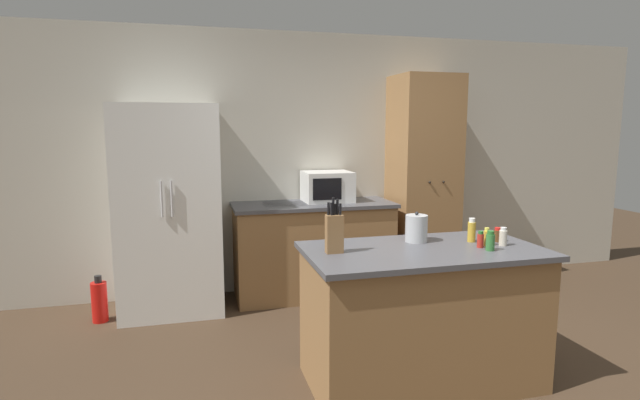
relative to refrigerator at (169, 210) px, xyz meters
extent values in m
plane|color=#423021|center=(1.66, -1.94, -0.93)|extent=(14.00, 14.00, 0.00)
cube|color=beige|center=(1.66, 0.39, 0.37)|extent=(7.20, 0.06, 2.60)
cube|color=white|center=(0.00, 0.00, 0.00)|extent=(0.89, 0.71, 1.86)
cylinder|color=silver|center=(-0.04, -0.37, 0.15)|extent=(0.02, 0.02, 0.30)
cylinder|color=silver|center=(0.04, -0.37, 0.15)|extent=(0.02, 0.02, 0.30)
cube|color=olive|center=(1.35, 0.06, -0.48)|extent=(1.53, 0.59, 0.90)
cube|color=#4C4C51|center=(1.35, 0.06, -0.02)|extent=(1.57, 0.63, 0.03)
cube|color=#9EA0A3|center=(1.08, 0.06, -0.01)|extent=(0.44, 0.34, 0.01)
cube|color=olive|center=(2.52, 0.07, 0.16)|extent=(0.62, 0.57, 2.18)
sphere|color=black|center=(2.44, -0.23, 0.20)|extent=(0.02, 0.02, 0.02)
sphere|color=black|center=(2.59, -0.23, 0.20)|extent=(0.02, 0.02, 0.02)
cube|color=olive|center=(1.62, -1.78, -0.50)|extent=(1.46, 0.75, 0.87)
cube|color=#4C4C51|center=(1.62, -1.78, -0.05)|extent=(1.52, 0.81, 0.03)
cube|color=white|center=(1.51, 0.14, 0.15)|extent=(0.47, 0.40, 0.30)
cube|color=black|center=(1.46, -0.07, 0.15)|extent=(0.28, 0.01, 0.21)
cube|color=olive|center=(1.03, -1.75, 0.09)|extent=(0.10, 0.06, 0.24)
cylinder|color=black|center=(1.00, -1.74, 0.25)|extent=(0.02, 0.02, 0.08)
cylinder|color=black|center=(1.01, -1.75, 0.25)|extent=(0.02, 0.02, 0.08)
cylinder|color=black|center=(1.03, -1.74, 0.26)|extent=(0.02, 0.02, 0.11)
cylinder|color=black|center=(1.04, -1.74, 0.24)|extent=(0.02, 0.02, 0.07)
cylinder|color=black|center=(1.06, -1.74, 0.26)|extent=(0.02, 0.02, 0.10)
cylinder|color=black|center=(1.07, -1.75, 0.24)|extent=(0.02, 0.02, 0.07)
cylinder|color=#B2281E|center=(1.98, -1.85, 0.01)|extent=(0.04, 0.04, 0.09)
cylinder|color=#286628|center=(1.98, -1.85, 0.07)|extent=(0.03, 0.03, 0.02)
cylinder|color=gold|center=(2.05, -1.82, 0.02)|extent=(0.04, 0.04, 0.10)
cylinder|color=#E5DB4C|center=(2.05, -1.82, 0.08)|extent=(0.03, 0.03, 0.02)
cylinder|color=beige|center=(2.15, -1.84, 0.02)|extent=(0.05, 0.05, 0.10)
cylinder|color=silver|center=(2.15, -1.84, 0.08)|extent=(0.04, 0.04, 0.02)
cylinder|color=gold|center=(2.01, -1.69, 0.04)|extent=(0.05, 0.05, 0.13)
cylinder|color=silver|center=(2.01, -1.69, 0.12)|extent=(0.04, 0.04, 0.03)
cylinder|color=#337033|center=(2.00, -1.94, 0.02)|extent=(0.05, 0.05, 0.10)
cylinder|color=#286628|center=(2.00, -1.94, 0.08)|extent=(0.04, 0.04, 0.02)
cylinder|color=#563319|center=(2.19, -1.73, 0.01)|extent=(0.06, 0.06, 0.08)
cylinder|color=red|center=(2.19, -1.73, 0.06)|extent=(0.04, 0.04, 0.02)
cylinder|color=#B2B5B7|center=(1.66, -1.59, 0.06)|extent=(0.15, 0.15, 0.18)
sphere|color=#262628|center=(1.66, -1.59, 0.16)|extent=(0.02, 0.02, 0.02)
cylinder|color=red|center=(-0.60, -0.15, -0.76)|extent=(0.13, 0.13, 0.35)
cylinder|color=black|center=(-0.60, -0.15, -0.55)|extent=(0.06, 0.06, 0.06)
camera|label=1|loc=(0.19, -4.61, 0.74)|focal=28.00mm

